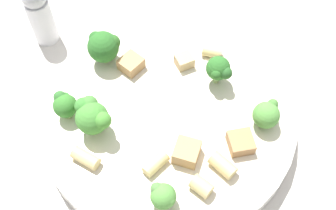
% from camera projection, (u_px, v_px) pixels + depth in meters
% --- Properties ---
extents(ground_plane, '(2.00, 2.00, 0.00)m').
position_uv_depth(ground_plane, '(168.00, 123.00, 0.50)').
color(ground_plane, beige).
extents(pasta_bowl, '(0.29, 0.29, 0.03)m').
position_uv_depth(pasta_bowl, '(168.00, 115.00, 0.48)').
color(pasta_bowl, silver).
rests_on(pasta_bowl, ground_plane).
extents(broccoli_floret_0, '(0.03, 0.03, 0.04)m').
position_uv_depth(broccoli_floret_0, '(219.00, 69.00, 0.47)').
color(broccoli_floret_0, '#9EC175').
rests_on(broccoli_floret_0, pasta_bowl).
extents(broccoli_floret_1, '(0.03, 0.03, 0.03)m').
position_uv_depth(broccoli_floret_1, '(267.00, 114.00, 0.45)').
color(broccoli_floret_1, '#93B766').
rests_on(broccoli_floret_1, pasta_bowl).
extents(broccoli_floret_2, '(0.03, 0.03, 0.03)m').
position_uv_depth(broccoli_floret_2, '(163.00, 196.00, 0.40)').
color(broccoli_floret_2, '#9EC175').
rests_on(broccoli_floret_2, pasta_bowl).
extents(broccoli_floret_3, '(0.03, 0.03, 0.03)m').
position_uv_depth(broccoli_floret_3, '(65.00, 105.00, 0.45)').
color(broccoli_floret_3, '#9EC175').
rests_on(broccoli_floret_3, pasta_bowl).
extents(broccoli_floret_4, '(0.04, 0.04, 0.04)m').
position_uv_depth(broccoli_floret_4, '(103.00, 46.00, 0.49)').
color(broccoli_floret_4, '#9EC175').
rests_on(broccoli_floret_4, pasta_bowl).
extents(broccoli_floret_5, '(0.05, 0.04, 0.04)m').
position_uv_depth(broccoli_floret_5, '(92.00, 116.00, 0.43)').
color(broccoli_floret_5, '#9EC175').
rests_on(broccoli_floret_5, pasta_bowl).
extents(rigatoni_0, '(0.03, 0.02, 0.01)m').
position_uv_depth(rigatoni_0, '(86.00, 158.00, 0.43)').
color(rigatoni_0, '#E0C67F').
rests_on(rigatoni_0, pasta_bowl).
extents(rigatoni_1, '(0.02, 0.03, 0.01)m').
position_uv_depth(rigatoni_1, '(156.00, 164.00, 0.43)').
color(rigatoni_1, '#E0C67F').
rests_on(rigatoni_1, pasta_bowl).
extents(rigatoni_2, '(0.03, 0.02, 0.01)m').
position_uv_depth(rigatoni_2, '(212.00, 52.00, 0.51)').
color(rigatoni_2, '#E0C67F').
rests_on(rigatoni_2, pasta_bowl).
extents(rigatoni_3, '(0.02, 0.02, 0.02)m').
position_uv_depth(rigatoni_3, '(201.00, 186.00, 0.41)').
color(rigatoni_3, '#E0C67F').
rests_on(rigatoni_3, pasta_bowl).
extents(rigatoni_4, '(0.03, 0.02, 0.02)m').
position_uv_depth(rigatoni_4, '(223.00, 165.00, 0.43)').
color(rigatoni_4, '#E0C67F').
rests_on(rigatoni_4, pasta_bowl).
extents(chicken_chunk_0, '(0.02, 0.03, 0.01)m').
position_uv_depth(chicken_chunk_0, '(184.00, 61.00, 0.50)').
color(chicken_chunk_0, tan).
rests_on(chicken_chunk_0, pasta_bowl).
extents(chicken_chunk_1, '(0.03, 0.03, 0.02)m').
position_uv_depth(chicken_chunk_1, '(187.00, 152.00, 0.43)').
color(chicken_chunk_1, tan).
rests_on(chicken_chunk_1, pasta_bowl).
extents(chicken_chunk_2, '(0.02, 0.03, 0.02)m').
position_uv_depth(chicken_chunk_2, '(131.00, 64.00, 0.50)').
color(chicken_chunk_2, tan).
rests_on(chicken_chunk_2, pasta_bowl).
extents(chicken_chunk_3, '(0.04, 0.04, 0.01)m').
position_uv_depth(chicken_chunk_3, '(241.00, 142.00, 0.44)').
color(chicken_chunk_3, '#A87A4C').
rests_on(chicken_chunk_3, pasta_bowl).
extents(pepper_shaker, '(0.03, 0.03, 0.09)m').
position_uv_depth(pepper_shaker, '(43.00, 12.00, 0.53)').
color(pepper_shaker, silver).
rests_on(pepper_shaker, ground_plane).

